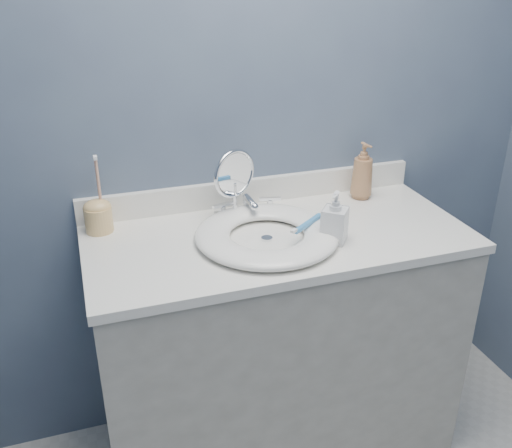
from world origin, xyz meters
name	(u,v)px	position (x,y,z in m)	size (l,w,h in m)	color
back_wall	(252,114)	(0.00, 1.25, 1.20)	(2.20, 0.02, 2.40)	#46536A
vanity_cabinet	(276,348)	(0.00, 0.97, 0.42)	(1.20, 0.55, 0.85)	#B6B2A6
countertop	(278,238)	(0.00, 0.97, 0.86)	(1.22, 0.57, 0.03)	white
backsplash	(253,191)	(0.00, 1.24, 0.93)	(1.22, 0.02, 0.09)	white
basin	(267,234)	(-0.05, 0.94, 0.90)	(0.45, 0.45, 0.04)	white
drain	(267,239)	(-0.05, 0.94, 0.88)	(0.04, 0.04, 0.01)	silver
faucet	(248,207)	(-0.05, 1.14, 0.91)	(0.25, 0.13, 0.07)	silver
makeup_mirror	(234,182)	(-0.10, 1.12, 1.01)	(0.16, 0.09, 0.25)	silver
soap_bottle_amber	(363,171)	(0.39, 1.16, 0.98)	(0.08, 0.08, 0.21)	#A37049
soap_bottle_clear	(335,217)	(0.14, 0.87, 0.96)	(0.07, 0.07, 0.16)	silver
toothbrush_holder	(98,215)	(-0.54, 1.17, 0.94)	(0.09, 0.09, 0.25)	#DEB36F
toothbrush_lying	(307,224)	(0.08, 0.93, 0.92)	(0.15, 0.11, 0.02)	#357EBC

